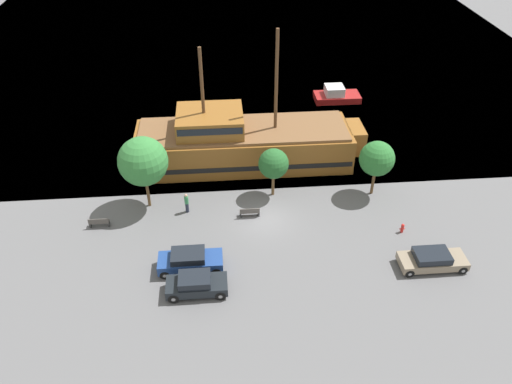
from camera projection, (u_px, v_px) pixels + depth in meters
The scene contains 14 objects.
ground_plane at pixel (266, 219), 39.00m from camera, with size 160.00×160.00×0.00m, color #5B5B5E.
water_surface at pixel (237, 33), 74.39m from camera, with size 80.00×80.00×0.00m, color teal.
pirate_ship at pixel (242, 143), 44.55m from camera, with size 20.30×5.95×12.14m.
moored_boat_dockside at pixel (336, 95), 55.66m from camera, with size 5.01×2.53×1.68m.
parked_car_curb_front at pixel (432, 260), 34.39m from camera, with size 4.61×1.89×1.30m.
parked_car_curb_mid at pixel (190, 261), 34.18m from camera, with size 4.42×1.85×1.48m.
parked_car_curb_rear at pixel (196, 284), 32.45m from camera, with size 4.00×1.78×1.43m.
fire_hydrant at pixel (402, 228), 37.51m from camera, with size 0.42×0.25×0.76m.
bench_promenade_east at pixel (250, 212), 39.01m from camera, with size 1.55×0.45×0.85m.
bench_promenade_west at pixel (99, 222), 37.99m from camera, with size 1.52×0.45×0.85m.
pedestrian_walking_near at pixel (187, 203), 39.24m from camera, with size 0.32×0.32×1.72m.
tree_row_east at pixel (143, 161), 37.94m from camera, with size 3.84×3.84×6.14m.
tree_row_mideast at pixel (274, 164), 39.86m from camera, with size 2.46×2.46×4.26m.
tree_row_midwest at pixel (377, 159), 39.78m from camera, with size 2.84×2.84×4.82m.
Camera 1 is at (-3.28, -30.06, 24.73)m, focal length 35.00 mm.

